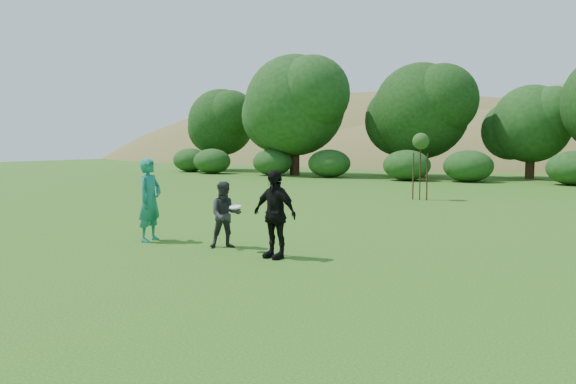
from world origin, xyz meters
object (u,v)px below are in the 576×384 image
Objects in this scene: player_grey at (225,215)px; player_teal at (150,200)px; sapling at (421,143)px; player_black at (274,214)px.

player_teal is at bearing 144.65° from player_grey.
player_teal is 0.72× the size of sapling.
sapling is (2.88, 13.24, 1.39)m from player_teal.
player_teal is 13.62m from sapling.
sapling is (-0.83, 13.46, 1.48)m from player_black.
player_grey is (2.13, 0.21, -0.26)m from player_teal.
player_black is at bearing -100.12° from player_teal.
player_grey is 13.15m from sapling.
sapling reaches higher than player_black.
player_teal is at bearing -173.99° from player_black.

